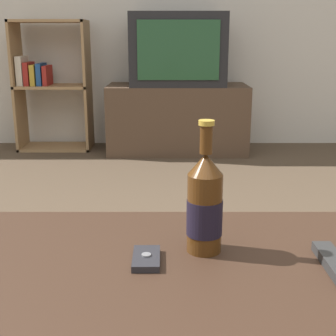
{
  "coord_description": "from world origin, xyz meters",
  "views": [
    {
      "loc": [
        0.05,
        -0.85,
        0.86
      ],
      "look_at": [
        0.05,
        0.37,
        0.52
      ],
      "focal_mm": 50.0,
      "sensor_mm": 36.0,
      "label": 1
    }
  ],
  "objects_px": {
    "tv_stand": "(177,119)",
    "cell_phone": "(146,258)",
    "television": "(178,49)",
    "beer_bottle": "(205,205)",
    "bookshelf": "(48,83)",
    "remote_control": "(336,265)"
  },
  "relations": [
    {
      "from": "tv_stand",
      "to": "cell_phone",
      "type": "xyz_separation_m",
      "value": [
        -0.12,
        -2.7,
        0.17
      ]
    },
    {
      "from": "television",
      "to": "remote_control",
      "type": "distance_m",
      "value": 2.76
    },
    {
      "from": "cell_phone",
      "to": "tv_stand",
      "type": "bearing_deg",
      "value": 86.98
    },
    {
      "from": "bookshelf",
      "to": "cell_phone",
      "type": "bearing_deg",
      "value": -72.44
    },
    {
      "from": "tv_stand",
      "to": "cell_phone",
      "type": "distance_m",
      "value": 2.7
    },
    {
      "from": "beer_bottle",
      "to": "remote_control",
      "type": "relative_size",
      "value": 1.53
    },
    {
      "from": "cell_phone",
      "to": "beer_bottle",
      "type": "bearing_deg",
      "value": 23.21
    },
    {
      "from": "television",
      "to": "cell_phone",
      "type": "xyz_separation_m",
      "value": [
        -0.12,
        -2.69,
        -0.35
      ]
    },
    {
      "from": "bookshelf",
      "to": "cell_phone",
      "type": "relative_size",
      "value": 9.91
    },
    {
      "from": "bookshelf",
      "to": "cell_phone",
      "type": "xyz_separation_m",
      "value": [
        0.88,
        -2.79,
        -0.09
      ]
    },
    {
      "from": "cell_phone",
      "to": "television",
      "type": "bearing_deg",
      "value": 86.98
    },
    {
      "from": "remote_control",
      "to": "cell_phone",
      "type": "bearing_deg",
      "value": 174.81
    },
    {
      "from": "bookshelf",
      "to": "remote_control",
      "type": "xyz_separation_m",
      "value": [
        1.26,
        -2.83,
        -0.09
      ]
    },
    {
      "from": "tv_stand",
      "to": "television",
      "type": "bearing_deg",
      "value": -90.0
    },
    {
      "from": "bookshelf",
      "to": "television",
      "type": "bearing_deg",
      "value": -5.75
    },
    {
      "from": "tv_stand",
      "to": "cell_phone",
      "type": "relative_size",
      "value": 10.58
    },
    {
      "from": "tv_stand",
      "to": "bookshelf",
      "type": "relative_size",
      "value": 1.07
    },
    {
      "from": "tv_stand",
      "to": "beer_bottle",
      "type": "xyz_separation_m",
      "value": [
        0.01,
        -2.64,
        0.26
      ]
    },
    {
      "from": "television",
      "to": "beer_bottle",
      "type": "xyz_separation_m",
      "value": [
        0.01,
        -2.64,
        -0.25
      ]
    },
    {
      "from": "tv_stand",
      "to": "beer_bottle",
      "type": "distance_m",
      "value": 2.65
    },
    {
      "from": "tv_stand",
      "to": "bookshelf",
      "type": "distance_m",
      "value": 1.04
    },
    {
      "from": "cell_phone",
      "to": "remote_control",
      "type": "relative_size",
      "value": 0.54
    }
  ]
}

